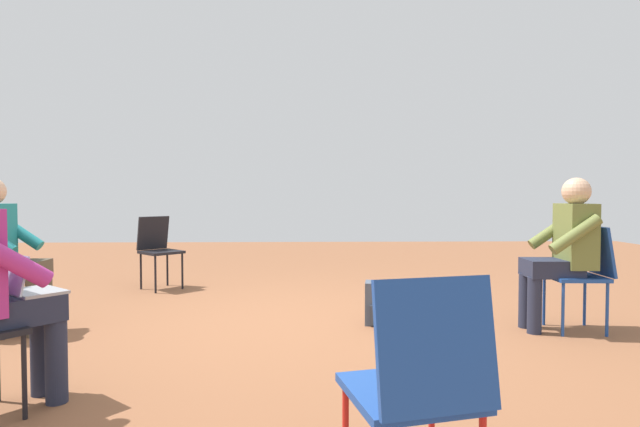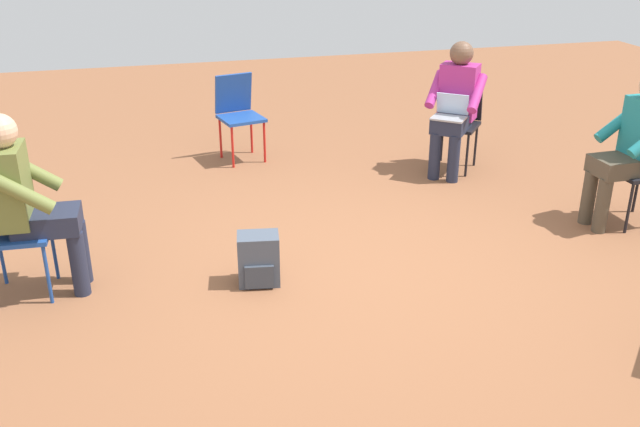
{
  "view_description": "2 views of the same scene",
  "coord_description": "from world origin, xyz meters",
  "px_view_note": "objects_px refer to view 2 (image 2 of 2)",
  "views": [
    {
      "loc": [
        -4.23,
        -0.08,
        1.09
      ],
      "look_at": [
        -0.24,
        -0.19,
        0.95
      ],
      "focal_mm": 28.0,
      "sensor_mm": 36.0,
      "label": 1
    },
    {
      "loc": [
        4.25,
        -1.42,
        2.41
      ],
      "look_at": [
        0.18,
        -0.35,
        0.56
      ],
      "focal_mm": 40.0,
      "sensor_mm": 36.0,
      "label": 2
    }
  ],
  "objects_px": {
    "chair_south": "(4,227)",
    "person_in_teal": "(634,142)",
    "person_with_laptop": "(455,102)",
    "backpack_near_laptop_user": "(259,262)",
    "chair_northwest": "(458,118)",
    "chair_west": "(238,111)",
    "person_in_olive": "(27,196)"
  },
  "relations": [
    {
      "from": "chair_west",
      "to": "chair_south",
      "type": "height_order",
      "value": "same"
    },
    {
      "from": "person_with_laptop",
      "to": "backpack_near_laptop_user",
      "type": "bearing_deg",
      "value": 77.63
    },
    {
      "from": "person_in_olive",
      "to": "backpack_near_laptop_user",
      "type": "height_order",
      "value": "person_in_olive"
    },
    {
      "from": "chair_south",
      "to": "person_with_laptop",
      "type": "bearing_deg",
      "value": 113.51
    },
    {
      "from": "chair_south",
      "to": "person_in_teal",
      "type": "bearing_deg",
      "value": 92.15
    },
    {
      "from": "chair_south",
      "to": "person_in_teal",
      "type": "distance_m",
      "value": 4.63
    },
    {
      "from": "chair_northwest",
      "to": "person_in_teal",
      "type": "xyz_separation_m",
      "value": [
        1.62,
        0.72,
        0.2
      ]
    },
    {
      "from": "chair_west",
      "to": "chair_south",
      "type": "distance_m",
      "value": 3.03
    },
    {
      "from": "chair_west",
      "to": "person_with_laptop",
      "type": "bearing_deg",
      "value": 141.45
    },
    {
      "from": "chair_west",
      "to": "person_in_olive",
      "type": "distance_m",
      "value": 2.95
    },
    {
      "from": "person_in_teal",
      "to": "backpack_near_laptop_user",
      "type": "distance_m",
      "value": 3.08
    },
    {
      "from": "chair_south",
      "to": "person_in_olive",
      "type": "relative_size",
      "value": 0.69
    },
    {
      "from": "chair_northwest",
      "to": "person_with_laptop",
      "type": "relative_size",
      "value": 0.69
    },
    {
      "from": "person_with_laptop",
      "to": "person_in_olive",
      "type": "distance_m",
      "value": 3.91
    },
    {
      "from": "person_in_olive",
      "to": "backpack_near_laptop_user",
      "type": "bearing_deg",
      "value": 82.75
    },
    {
      "from": "chair_west",
      "to": "person_in_teal",
      "type": "height_order",
      "value": "person_in_teal"
    },
    {
      "from": "person_with_laptop",
      "to": "chair_west",
      "type": "bearing_deg",
      "value": 13.95
    },
    {
      "from": "person_with_laptop",
      "to": "person_in_olive",
      "type": "xyz_separation_m",
      "value": [
        1.46,
        -3.63,
        0.0
      ]
    },
    {
      "from": "person_in_teal",
      "to": "chair_south",
      "type": "bearing_deg",
      "value": 88.24
    },
    {
      "from": "person_in_olive",
      "to": "person_in_teal",
      "type": "bearing_deg",
      "value": 92.23
    },
    {
      "from": "chair_northwest",
      "to": "person_in_olive",
      "type": "xyz_separation_m",
      "value": [
        1.59,
        -3.74,
        0.2
      ]
    },
    {
      "from": "chair_south",
      "to": "person_in_teal",
      "type": "relative_size",
      "value": 0.69
    },
    {
      "from": "chair_west",
      "to": "backpack_near_laptop_user",
      "type": "bearing_deg",
      "value": 71.15
    },
    {
      "from": "person_in_olive",
      "to": "person_in_teal",
      "type": "relative_size",
      "value": 1.0
    },
    {
      "from": "chair_west",
      "to": "chair_northwest",
      "type": "bearing_deg",
      "value": 145.8
    },
    {
      "from": "person_in_teal",
      "to": "backpack_near_laptop_user",
      "type": "xyz_separation_m",
      "value": [
        0.22,
        -3.02,
        -0.54
      ]
    },
    {
      "from": "person_in_olive",
      "to": "chair_west",
      "type": "bearing_deg",
      "value": 146.85
    },
    {
      "from": "person_with_laptop",
      "to": "backpack_near_laptop_user",
      "type": "relative_size",
      "value": 3.44
    },
    {
      "from": "chair_west",
      "to": "chair_northwest",
      "type": "distance_m",
      "value": 2.17
    },
    {
      "from": "chair_south",
      "to": "person_in_teal",
      "type": "height_order",
      "value": "person_in_teal"
    },
    {
      "from": "chair_northwest",
      "to": "person_with_laptop",
      "type": "distance_m",
      "value": 0.26
    },
    {
      "from": "person_in_olive",
      "to": "person_in_teal",
      "type": "distance_m",
      "value": 4.46
    }
  ]
}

